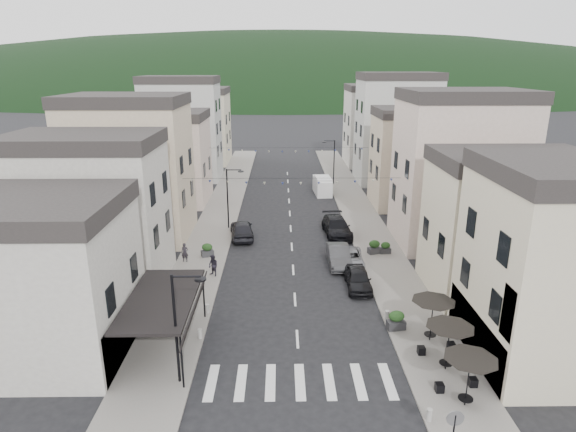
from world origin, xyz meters
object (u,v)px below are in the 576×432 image
at_px(parked_car_a, 358,279).
at_px(pedestrian_b, 213,266).
at_px(parked_car_d, 337,227).
at_px(parked_car_e, 242,229).
at_px(parked_car_c, 350,258).
at_px(pedestrian_a, 185,253).
at_px(parked_car_b, 339,256).
at_px(delivery_van, 322,185).

xyz_separation_m(parked_car_a, pedestrian_b, (-10.68, 1.99, 0.23)).
distance_m(parked_car_d, parked_car_e, 8.93).
bearing_deg(parked_car_d, parked_car_c, -91.80).
bearing_deg(parked_car_e, parked_car_d, 175.91).
xyz_separation_m(parked_car_a, pedestrian_a, (-13.35, 4.79, 0.18)).
xyz_separation_m(parked_car_b, parked_car_c, (0.93, -0.13, -0.17)).
distance_m(parked_car_c, pedestrian_a, 13.37).
height_order(delivery_van, pedestrian_b, delivery_van).
bearing_deg(delivery_van, parked_car_b, -95.09).
height_order(pedestrian_a, pedestrian_b, pedestrian_b).
relative_size(parked_car_b, parked_car_e, 0.95).
relative_size(parked_car_a, parked_car_e, 0.85).
distance_m(delivery_van, pedestrian_b, 26.60).
bearing_deg(parked_car_c, parked_car_e, 147.24).
height_order(parked_car_a, delivery_van, delivery_van).
bearing_deg(pedestrian_b, parked_car_a, 28.79).
relative_size(delivery_van, pedestrian_a, 3.05).
bearing_deg(parked_car_a, pedestrian_a, 161.10).
xyz_separation_m(parked_car_a, parked_car_d, (-0.29, 11.29, 0.10)).
bearing_deg(parked_car_e, parked_car_c, 136.40).
relative_size(pedestrian_a, pedestrian_b, 0.94).
xyz_separation_m(parked_car_d, parked_car_e, (-8.91, -0.61, 0.02)).
distance_m(pedestrian_a, pedestrian_b, 3.87).
height_order(parked_car_b, parked_car_c, parked_car_b).
relative_size(parked_car_e, pedestrian_a, 3.17).
distance_m(parked_car_b, parked_car_c, 0.95).
distance_m(parked_car_c, delivery_van, 22.44).
bearing_deg(delivery_van, parked_car_c, -92.72).
distance_m(parked_car_b, pedestrian_b, 10.00).
xyz_separation_m(parked_car_a, parked_car_b, (-0.93, 4.22, 0.06)).
bearing_deg(parked_car_c, parked_car_a, -87.16).
bearing_deg(parked_car_b, parked_car_d, 84.32).
xyz_separation_m(parked_car_b, pedestrian_b, (-9.75, -2.23, 0.17)).
relative_size(parked_car_a, pedestrian_b, 2.55).
relative_size(delivery_van, pedestrian_b, 2.87).
height_order(parked_car_b, delivery_van, delivery_van).
distance_m(parked_car_c, parked_car_e, 11.32).
bearing_deg(parked_car_e, delivery_van, -127.06).
height_order(parked_car_c, parked_car_d, parked_car_d).
distance_m(parked_car_c, pedestrian_b, 10.89).
bearing_deg(parked_car_c, pedestrian_b, -166.03).
height_order(parked_car_b, pedestrian_b, pedestrian_b).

